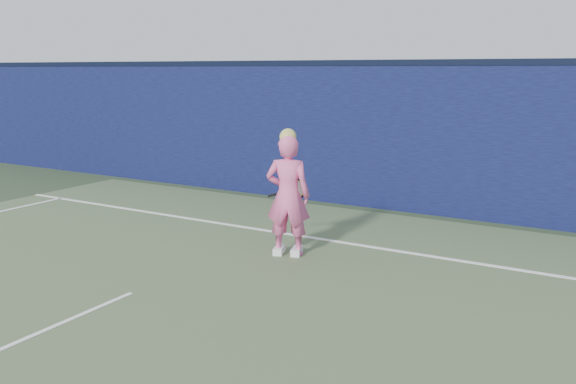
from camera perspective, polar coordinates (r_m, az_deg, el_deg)
The scene contains 6 objects.
ground at distance 6.45m, azimuth -20.82°, elevation -11.67°, with size 80.00×80.00×0.00m, color #2F3F27.
backstop_wall at distance 11.24m, azimuth 5.34°, elevation 5.30°, with size 24.00×0.40×2.50m, color #0C0E39.
wall_cap at distance 11.18m, azimuth 5.46°, elevation 11.94°, with size 24.00×0.42×0.10m, color black.
player at distance 8.02m, azimuth 0.00°, elevation -0.29°, with size 0.68×0.55×1.69m.
racket at distance 8.47m, azimuth 0.62°, elevation 0.24°, with size 0.51×0.30×0.30m.
court_lines at distance 6.26m, azimuth -23.21°, elevation -12.44°, with size 11.00×12.04×0.01m.
Camera 1 is at (4.73, -3.63, 2.45)m, focal length 38.00 mm.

